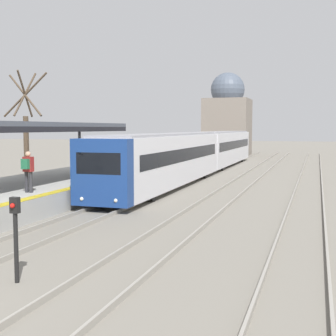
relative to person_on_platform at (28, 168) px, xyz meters
name	(u,v)px	position (x,y,z in m)	size (l,w,h in m)	color
person_on_platform	(28,168)	(0.00, 0.00, 0.00)	(0.40, 0.40, 1.66)	#2D2D33
train_near	(200,151)	(2.61, 18.16, -0.12)	(2.56, 34.23, 3.16)	navy
signal_post_near	(15,230)	(4.65, -7.29, -0.67)	(0.20, 0.21, 1.95)	black
distant_domed_building	(227,117)	(0.10, 42.82, 2.93)	(5.52, 5.52, 10.42)	slate
bare_tree_background	(26,132)	(-6.07, 8.74, 1.35)	(3.15, 1.96, 6.91)	#4C3D2D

